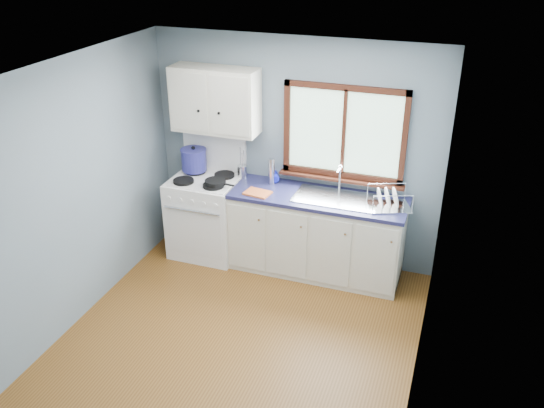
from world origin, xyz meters
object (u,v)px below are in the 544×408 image
(utensil_crock, at_px, (242,171))
(thermos, at_px, (272,171))
(stockpot, at_px, (194,159))
(gas_range, at_px, (207,214))
(base_cabinets, at_px, (316,238))
(sink, at_px, (334,204))
(dish_rack, at_px, (388,202))
(skillet, at_px, (216,182))

(utensil_crock, relative_size, thermos, 1.22)
(stockpot, xyz_separation_m, thermos, (0.93, 0.02, -0.02))
(gas_range, relative_size, stockpot, 3.90)
(gas_range, distance_m, base_cabinets, 1.31)
(sink, relative_size, utensil_crock, 2.37)
(sink, xyz_separation_m, thermos, (-0.75, 0.14, 0.21))
(gas_range, distance_m, utensil_crock, 0.66)
(dish_rack, bearing_deg, utensil_crock, 150.71)
(gas_range, height_order, skillet, gas_range)
(base_cabinets, height_order, utensil_crock, utensil_crock)
(base_cabinets, xyz_separation_m, thermos, (-0.57, 0.14, 0.66))
(skillet, bearing_deg, dish_rack, 10.32)
(base_cabinets, bearing_deg, dish_rack, -1.94)
(stockpot, distance_m, utensil_crock, 0.57)
(sink, bearing_deg, gas_range, -179.29)
(stockpot, xyz_separation_m, dish_rack, (2.23, -0.14, -0.11))
(sink, distance_m, dish_rack, 0.57)
(thermos, relative_size, dish_rack, 0.59)
(sink, bearing_deg, skillet, -172.85)
(base_cabinets, height_order, stockpot, stockpot)
(base_cabinets, relative_size, dish_rack, 3.72)
(gas_range, distance_m, sink, 1.53)
(gas_range, bearing_deg, stockpot, 144.14)
(sink, xyz_separation_m, dish_rack, (0.56, -0.02, 0.12))
(stockpot, bearing_deg, skillet, -35.56)
(thermos, xyz_separation_m, dish_rack, (1.30, -0.16, -0.09))
(stockpot, relative_size, utensil_crock, 0.98)
(gas_range, distance_m, dish_rack, 2.10)
(utensil_crock, bearing_deg, sink, -9.93)
(gas_range, xyz_separation_m, utensil_crock, (0.37, 0.21, 0.50))
(thermos, bearing_deg, gas_range, -167.92)
(sink, distance_m, stockpot, 1.70)
(base_cabinets, bearing_deg, gas_range, -179.18)
(gas_range, height_order, thermos, gas_range)
(stockpot, bearing_deg, utensil_crock, 7.71)
(skillet, height_order, thermos, thermos)
(sink, height_order, stockpot, stockpot)
(skillet, distance_m, stockpot, 0.49)
(dish_rack, bearing_deg, skillet, 162.44)
(base_cabinets, relative_size, utensil_crock, 5.22)
(gas_range, relative_size, dish_rack, 2.73)
(gas_range, relative_size, thermos, 4.67)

